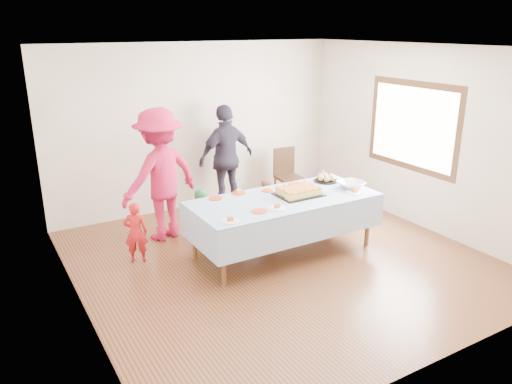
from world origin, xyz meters
TOP-DOWN VIEW (x-y plane):
  - ground at (0.00, 0.00)m, footprint 5.00×5.00m
  - room_walls at (0.05, 0.00)m, footprint 5.04×5.04m
  - party_table at (0.16, 0.17)m, footprint 2.50×1.10m
  - birthday_cake at (0.39, 0.17)m, footprint 0.59×0.45m
  - rolls_tray at (1.09, 0.47)m, footprint 0.35×0.35m
  - punch_bowl at (1.21, 0.06)m, footprint 0.36×0.36m
  - party_hat at (1.12, 0.59)m, footprint 0.09×0.09m
  - fork_pile at (0.71, 0.03)m, footprint 0.24×0.18m
  - plate_red_far_a at (-0.63, 0.60)m, footprint 0.18×0.18m
  - plate_red_far_b at (-0.26, 0.63)m, footprint 0.19×0.19m
  - plate_red_far_c at (0.12, 0.53)m, footprint 0.16×0.16m
  - plate_red_far_d at (0.62, 0.60)m, footprint 0.17×0.17m
  - plate_red_near at (-0.38, -0.09)m, footprint 0.19×0.19m
  - plate_white_left at (-0.83, -0.21)m, footprint 0.21×0.21m
  - plate_white_mid at (-0.13, -0.12)m, footprint 0.21×0.21m
  - plate_white_right at (1.10, -0.14)m, footprint 0.24×0.24m
  - dining_chair at (1.38, 1.92)m, footprint 0.44×0.44m
  - toddler_left at (-1.63, 0.90)m, footprint 0.35×0.30m
  - toddler_mid at (-0.59, 1.15)m, footprint 0.37×0.25m
  - toddler_right at (0.32, 0.90)m, footprint 0.44×0.38m
  - adult_left at (-1.05, 1.48)m, footprint 1.37×1.01m
  - adult_right at (0.31, 2.11)m, footprint 1.07×0.55m

SIDE VIEW (x-z plane):
  - ground at x=0.00m, z-range 0.00..0.00m
  - toddler_mid at x=-0.59m, z-range 0.00..0.75m
  - toddler_right at x=0.32m, z-range 0.00..0.81m
  - toddler_left at x=-1.63m, z-range 0.00..0.82m
  - dining_chair at x=1.38m, z-range 0.05..0.98m
  - party_table at x=0.16m, z-range 0.33..1.11m
  - plate_red_far_a at x=-0.63m, z-range 0.78..0.79m
  - plate_red_far_b at x=-0.26m, z-range 0.78..0.79m
  - plate_red_far_c at x=0.12m, z-range 0.78..0.79m
  - plate_red_far_d at x=0.62m, z-range 0.78..0.79m
  - plate_red_near at x=-0.38m, z-range 0.78..0.79m
  - plate_white_left at x=-0.83m, z-range 0.78..0.79m
  - plate_white_mid at x=-0.13m, z-range 0.78..0.79m
  - plate_white_right at x=1.10m, z-range 0.78..0.79m
  - fork_pile at x=0.71m, z-range 0.78..0.85m
  - rolls_tray at x=1.09m, z-range 0.77..0.88m
  - punch_bowl at x=1.21m, z-range 0.78..0.87m
  - birthday_cake at x=0.39m, z-range 0.78..0.88m
  - party_hat at x=1.12m, z-range 0.78..0.94m
  - adult_right at x=0.31m, z-range 0.00..1.74m
  - adult_left at x=-1.05m, z-range 0.00..1.89m
  - room_walls at x=0.05m, z-range 0.41..3.13m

